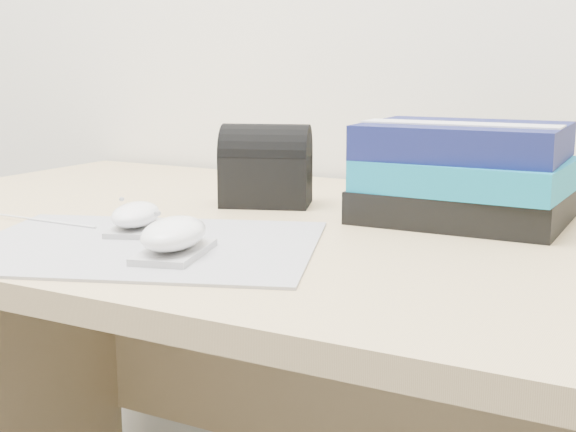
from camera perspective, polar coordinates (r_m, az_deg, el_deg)
The scene contains 7 objects.
desk at distance 1.17m, azimuth 6.87°, elevation -11.83°, with size 1.60×0.80×0.73m.
mousepad at distance 0.96m, azimuth -10.24°, elevation -2.06°, with size 0.41×0.32×0.00m, color gray.
mouse_rear at distance 1.03m, azimuth -10.77°, elevation -0.07°, with size 0.09×0.11×0.04m.
mouse_front at distance 0.90m, azimuth -8.11°, elevation -1.46°, with size 0.09×0.13×0.05m.
usb_cable at distance 1.14m, azimuth -17.71°, elevation -0.21°, with size 0.00×0.00×0.23m, color silver.
book_stack at distance 1.12m, azimuth 12.47°, elevation 3.02°, with size 0.28×0.22×0.13m.
pouch at distance 1.21m, azimuth -1.56°, elevation 3.58°, with size 0.16×0.13×0.12m.
Camera 1 is at (0.39, 0.64, 0.95)m, focal length 50.00 mm.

